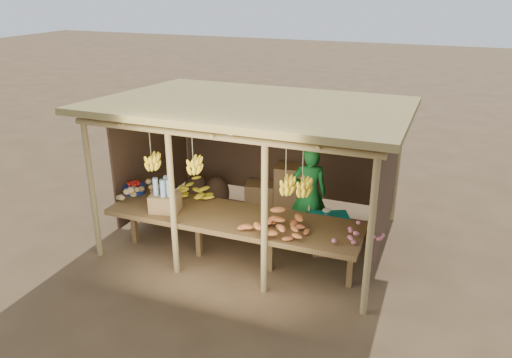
% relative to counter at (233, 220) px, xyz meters
% --- Properties ---
extents(ground, '(60.00, 60.00, 0.00)m').
position_rel_counter_xyz_m(ground, '(-0.00, 0.95, -0.74)').
color(ground, brown).
rests_on(ground, ground).
extents(stall_structure, '(4.70, 3.50, 2.43)m').
position_rel_counter_xyz_m(stall_structure, '(0.01, 0.92, 1.18)').
color(stall_structure, '#98804E').
rests_on(stall_structure, ground).
extents(counter, '(3.90, 1.05, 0.80)m').
position_rel_counter_xyz_m(counter, '(0.00, 0.00, 0.00)').
color(counter, brown).
rests_on(counter, ground).
extents(potato_heap, '(1.07, 0.81, 0.36)m').
position_rel_counter_xyz_m(potato_heap, '(-1.55, -0.01, 0.24)').
color(potato_heap, '#957A4D').
rests_on(potato_heap, counter).
extents(sweet_potato_heap, '(1.09, 0.83, 0.36)m').
position_rel_counter_xyz_m(sweet_potato_heap, '(0.78, -0.28, 0.24)').
color(sweet_potato_heap, '#B4602E').
rests_on(sweet_potato_heap, counter).
extents(onion_heap, '(0.71, 0.46, 0.35)m').
position_rel_counter_xyz_m(onion_heap, '(1.90, -0.13, 0.24)').
color(onion_heap, '#C6606A').
rests_on(onion_heap, counter).
extents(banana_pile, '(0.69, 0.52, 0.35)m').
position_rel_counter_xyz_m(banana_pile, '(-0.88, 0.37, 0.24)').
color(banana_pile, yellow).
rests_on(banana_pile, counter).
extents(tomato_basin, '(0.36, 0.36, 0.19)m').
position_rel_counter_xyz_m(tomato_basin, '(-1.90, 0.24, 0.14)').
color(tomato_basin, navy).
rests_on(tomato_basin, counter).
extents(bottle_box, '(0.50, 0.43, 0.55)m').
position_rel_counter_xyz_m(bottle_box, '(-1.05, -0.19, 0.27)').
color(bottle_box, olive).
rests_on(bottle_box, counter).
extents(vendor, '(0.68, 0.55, 1.61)m').
position_rel_counter_xyz_m(vendor, '(0.83, 1.25, 0.07)').
color(vendor, '#1A772C').
rests_on(vendor, ground).
extents(tarp_crate, '(0.80, 0.76, 0.76)m').
position_rel_counter_xyz_m(tarp_crate, '(1.27, 0.92, -0.43)').
color(tarp_crate, brown).
rests_on(tarp_crate, ground).
extents(carton_stack, '(1.23, 0.54, 0.87)m').
position_rel_counter_xyz_m(carton_stack, '(0.02, 2.15, -0.35)').
color(carton_stack, olive).
rests_on(carton_stack, ground).
extents(burlap_sacks, '(0.94, 0.49, 0.66)m').
position_rel_counter_xyz_m(burlap_sacks, '(-1.42, 1.91, -0.45)').
color(burlap_sacks, '#4A3322').
rests_on(burlap_sacks, ground).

